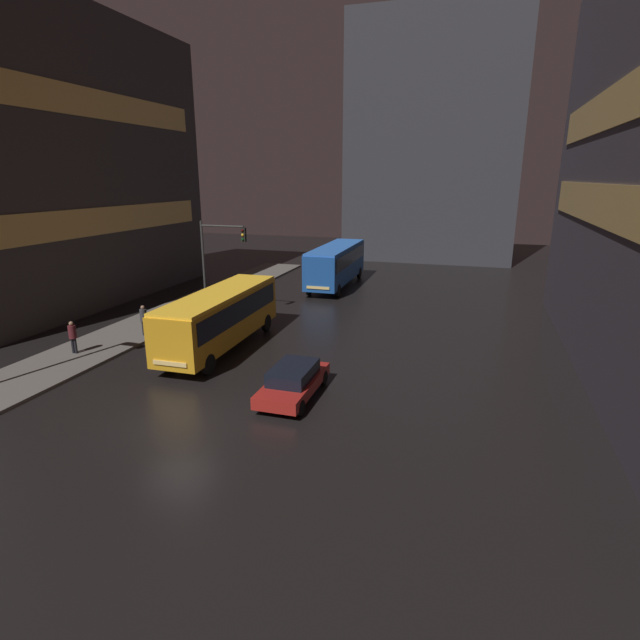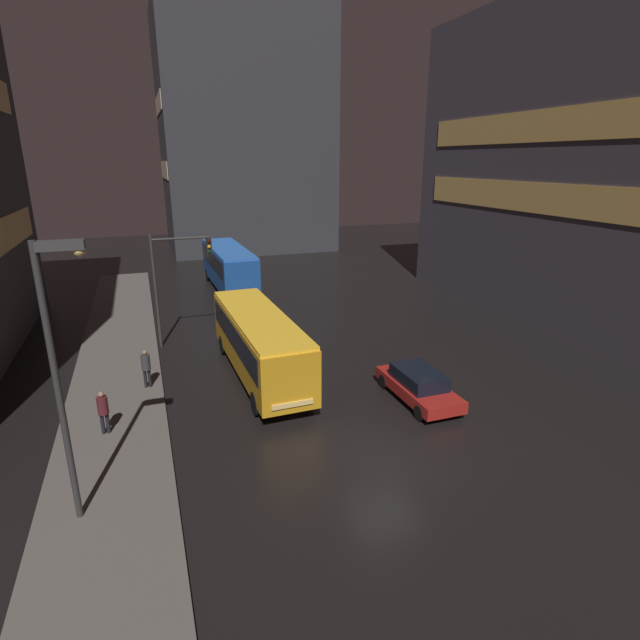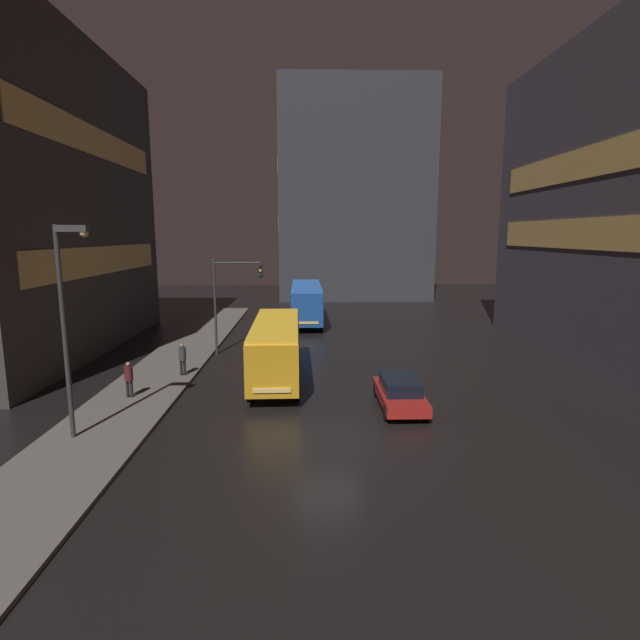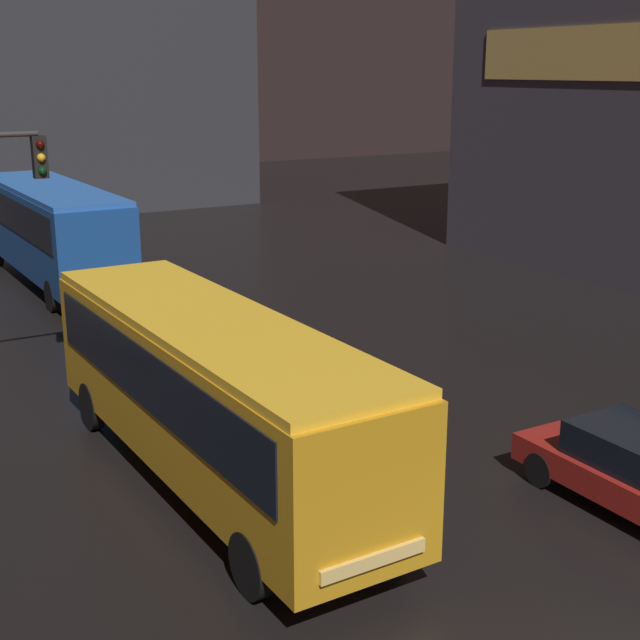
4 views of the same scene
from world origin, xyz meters
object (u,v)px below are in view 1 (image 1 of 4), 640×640
Objects in this scene: bus_far at (336,262)px; pedestrian_near at (144,318)px; car_taxi at (293,381)px; pedestrian_mid at (73,334)px; traffic_light_main at (218,253)px; bus_near at (221,314)px.

pedestrian_near is at bearing 67.81° from bus_far.
car_taxi is 12.11m from pedestrian_near.
car_taxi is at bearing -152.18° from pedestrian_near.
pedestrian_mid is (-1.60, -3.69, -0.04)m from pedestrian_near.
car_taxi is at bearing -49.29° from traffic_light_main.
pedestrian_near is at bearing -108.95° from traffic_light_main.
bus_far is at bearing -96.51° from bus_near.
pedestrian_mid is at bearing -6.07° from car_taxi.
traffic_light_main reaches higher than car_taxi.
pedestrian_mid is (-6.74, -3.42, -0.76)m from bus_near.
bus_far reaches higher than car_taxi.
bus_near is 5.93× the size of pedestrian_mid.
traffic_light_main is at bearing 66.66° from bus_far.
pedestrian_near is 4.03m from pedestrian_mid.
pedestrian_near is 6.63m from traffic_light_main.
car_taxi is 2.67× the size of pedestrian_mid.
pedestrian_mid is at bearing 25.58° from bus_near.
bus_near is 7.07m from traffic_light_main.
bus_far is (1.58, 17.42, 0.17)m from bus_near.
traffic_light_main is at bearing -56.71° from pedestrian_near.
pedestrian_near is (-11.02, 5.00, 0.49)m from car_taxi.
bus_near is 7.59m from pedestrian_mid.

